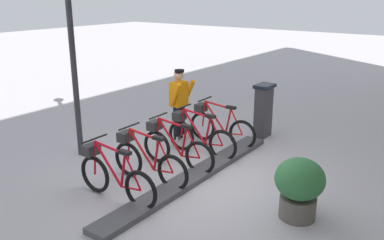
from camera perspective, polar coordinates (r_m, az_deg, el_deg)
The scene contains 11 objects.
ground_plane at distance 7.79m, azimuth 0.29°, elevation -8.10°, with size 60.00×60.00×0.00m, color #B3ADB5.
dock_rail_base at distance 7.77m, azimuth 0.29°, elevation -7.76°, with size 0.44×4.90×0.10m, color #47474C.
payment_kiosk at distance 9.93m, azimuth 9.83°, elevation 1.42°, with size 0.36×0.52×1.28m.
bike_docked_0 at distance 9.38m, azimuth 3.77°, elevation -0.81°, with size 1.72×0.54×1.02m.
bike_docked_1 at distance 8.74m, azimuth 0.89°, elevation -2.17°, with size 1.72×0.54×1.02m.
bike_docked_2 at distance 8.12m, azimuth -2.44°, elevation -3.73°, with size 1.72×0.54×1.02m.
bike_docked_3 at distance 7.54m, azimuth -6.32°, elevation -5.53°, with size 1.72×0.54×1.02m.
bike_docked_4 at distance 7.01m, azimuth -10.83°, elevation -7.57°, with size 1.72×0.54×1.02m.
worker_near_rack at distance 9.54m, azimuth -1.78°, elevation 2.53°, with size 0.47×0.63×1.66m.
lamp_post at distance 8.60m, azimuth -16.50°, elevation 12.56°, with size 0.32×0.32×4.21m.
planter_bush at distance 6.52m, azimuth 14.62°, elevation -8.76°, with size 0.76×0.76×0.97m.
Camera 1 is at (-4.10, 5.72, 3.35)m, focal length 38.56 mm.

